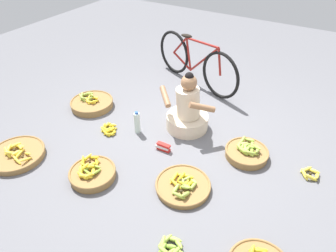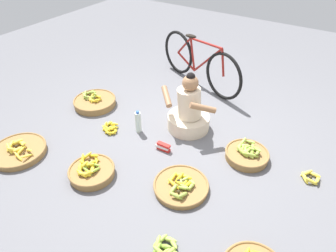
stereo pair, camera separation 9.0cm
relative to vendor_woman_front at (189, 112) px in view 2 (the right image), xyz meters
name	(u,v)px [view 2 (the right image)]	position (x,y,z in m)	size (l,w,h in m)	color
ground_plane	(177,141)	(0.02, -0.30, -0.24)	(10.00, 10.00, 0.00)	slate
vendor_woman_front	(189,112)	(0.00, 0.00, 0.00)	(0.75, 0.52, 0.77)	beige
bicycle_leaning	(199,62)	(-0.44, 1.08, 0.12)	(1.61, 0.65, 0.73)	black
banana_basket_mid_right	(95,102)	(-1.36, -0.24, -0.19)	(0.58, 0.58, 0.17)	olive
banana_basket_mid_left	(247,154)	(0.82, -0.13, -0.18)	(0.48, 0.48, 0.17)	olive
banana_basket_front_center	(91,171)	(-0.44, -1.25, -0.19)	(0.48, 0.48, 0.16)	olive
banana_basket_front_right	(19,151)	(-1.37, -1.45, -0.20)	(0.61, 0.61, 0.15)	olive
banana_basket_near_bicycle	(181,186)	(0.44, -0.91, -0.20)	(0.55, 0.55, 0.13)	olive
loose_bananas_back_left	(311,177)	(1.49, -0.08, -0.21)	(0.20, 0.22, 0.09)	yellow
loose_bananas_front_left	(110,128)	(-0.79, -0.56, -0.21)	(0.25, 0.24, 0.09)	yellow
loose_bananas_back_right	(166,251)	(0.68, -1.56, -0.21)	(0.29, 0.29, 0.09)	#8CAD38
water_bottle	(138,122)	(-0.48, -0.39, -0.10)	(0.07, 0.07, 0.30)	silver
packet_carton_stack	(163,147)	(-0.03, -0.52, -0.20)	(0.18, 0.06, 0.09)	red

